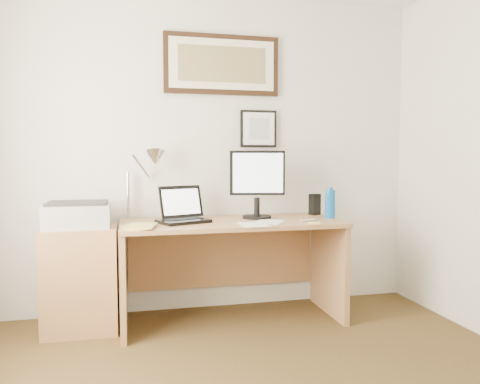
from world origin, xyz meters
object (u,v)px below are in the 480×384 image
object	(u,v)px
side_cabinet	(81,279)
desk	(229,250)
water_bottle	(330,204)
book	(127,227)
printer	(78,215)
lcd_monitor	(257,181)
laptop	(183,214)

from	to	relation	value
side_cabinet	desk	bearing A→B (deg)	1.89
water_bottle	side_cabinet	bearing A→B (deg)	178.11
book	printer	world-z (taller)	printer
water_bottle	printer	bearing A→B (deg)	177.31
side_cabinet	book	xyz separation A→B (m)	(0.32, -0.24, 0.39)
side_cabinet	lcd_monitor	size ratio (longest dim) A/B	1.40
lcd_monitor	printer	xyz separation A→B (m)	(-1.31, -0.02, -0.22)
lcd_monitor	side_cabinet	bearing A→B (deg)	-177.95
book	printer	xyz separation A→B (m)	(-0.33, 0.26, 0.06)
water_bottle	book	xyz separation A→B (m)	(-1.53, -0.18, -0.10)
desk	lcd_monitor	world-z (taller)	lcd_monitor
book	printer	bearing A→B (deg)	141.69
laptop	printer	xyz separation A→B (m)	(-0.73, 0.05, 0.01)
laptop	lcd_monitor	size ratio (longest dim) A/B	0.78
book	desk	size ratio (longest dim) A/B	0.16
printer	lcd_monitor	bearing A→B (deg)	0.87
side_cabinet	laptop	distance (m)	0.84
book	water_bottle	bearing A→B (deg)	6.58
side_cabinet	lcd_monitor	world-z (taller)	lcd_monitor
book	laptop	bearing A→B (deg)	28.97
laptop	book	bearing A→B (deg)	-151.03
water_bottle	printer	xyz separation A→B (m)	(-1.86, 0.09, -0.04)
water_bottle	lcd_monitor	world-z (taller)	lcd_monitor
side_cabinet	printer	bearing A→B (deg)	115.30
laptop	printer	bearing A→B (deg)	176.41
desk	lcd_monitor	bearing A→B (deg)	2.82
side_cabinet	desk	size ratio (longest dim) A/B	0.46
book	desk	xyz separation A→B (m)	(0.75, 0.27, -0.24)
side_cabinet	book	size ratio (longest dim) A/B	2.87
printer	water_bottle	bearing A→B (deg)	-2.69
laptop	lcd_monitor	xyz separation A→B (m)	(0.58, 0.07, 0.23)
side_cabinet	water_bottle	size ratio (longest dim) A/B	3.35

